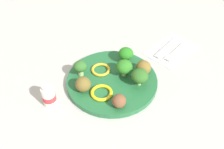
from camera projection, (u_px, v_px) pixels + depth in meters
name	position (u px, v px, depth m)	size (l,w,h in m)	color
ground_plane	(112.00, 83.00, 0.86)	(4.00, 4.00, 0.00)	#B2B2AD
plate	(112.00, 81.00, 0.85)	(0.28, 0.28, 0.02)	#236638
broccoli_floret_front_left	(140.00, 76.00, 0.81)	(0.05, 0.05, 0.06)	#98C266
broccoli_floret_back_right	(126.00, 54.00, 0.89)	(0.05, 0.05, 0.05)	#93CE66
broccoli_floret_mid_right	(124.00, 67.00, 0.84)	(0.05, 0.05, 0.06)	#A5C182
broccoli_floret_mid_left	(80.00, 67.00, 0.84)	(0.04, 0.04, 0.05)	#ABCD7F
meatball_far_rim	(143.00, 68.00, 0.85)	(0.05, 0.05, 0.05)	brown
meatball_back_left	(83.00, 84.00, 0.80)	(0.05, 0.05, 0.05)	brown
meatball_front_right	(119.00, 101.00, 0.76)	(0.04, 0.04, 0.04)	brown
pepper_ring_front_left	(101.00, 69.00, 0.87)	(0.06, 0.06, 0.01)	yellow
pepper_ring_center	(102.00, 93.00, 0.80)	(0.07, 0.07, 0.01)	yellow
napkin	(171.00, 50.00, 0.97)	(0.17, 0.12, 0.01)	white
fork	(174.00, 52.00, 0.96)	(0.12, 0.03, 0.01)	silver
knife	(166.00, 48.00, 0.98)	(0.15, 0.04, 0.01)	white
yogurt_bottle	(49.00, 96.00, 0.78)	(0.04, 0.04, 0.07)	white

